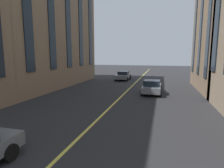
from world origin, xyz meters
name	(u,v)px	position (x,y,z in m)	size (l,w,h in m)	color
lane_centre_line	(119,98)	(20.00, 0.00, 0.00)	(80.00, 0.16, 0.01)	#D8C64C
car_grey_far	(152,87)	(22.92, -2.69, 0.70)	(3.90, 1.89, 1.40)	slate
car_grey_oncoming	(123,76)	(32.97, 2.32, 0.70)	(4.40, 1.95, 1.37)	slate
building_left_near	(26,18)	(24.98, 13.39, 8.56)	(17.66, 11.90, 17.13)	#846B51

